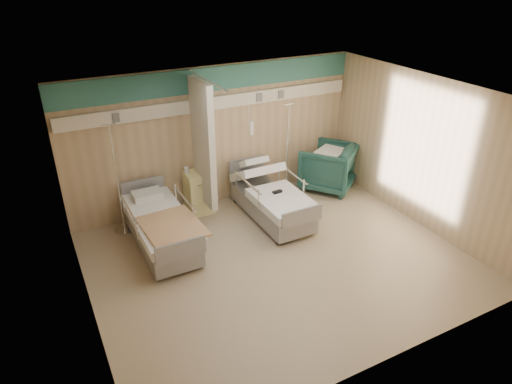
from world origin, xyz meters
TOP-DOWN VIEW (x-y plane):
  - ground at (0.00, 0.00)m, footprint 6.00×5.00m
  - room_walls at (-0.03, 0.25)m, footprint 6.04×5.04m
  - bed_right at (0.60, 1.30)m, footprint 1.00×2.16m
  - bed_left at (-1.60, 1.30)m, footprint 1.00×2.16m
  - bedside_cabinet at (-0.55, 2.20)m, footprint 0.50×0.48m
  - visitor_armchair at (2.35, 1.90)m, footprint 1.51×1.52m
  - waffle_blanket at (2.38, 1.89)m, footprint 0.79×0.76m
  - iv_stand_right at (1.39, 2.08)m, footprint 0.36×0.36m
  - iv_stand_left at (-2.08, 2.15)m, footprint 0.37×0.37m
  - call_remote at (0.61, 1.12)m, footprint 0.18×0.09m
  - tan_blanket at (-1.53, 0.84)m, footprint 0.96×1.18m
  - toiletry_bag at (-0.43, 2.21)m, footprint 0.22×0.17m
  - white_cup at (-0.74, 2.28)m, footprint 0.11×0.11m

SIDE VIEW (x-z plane):
  - ground at x=0.00m, z-range 0.00..0.00m
  - bed_right at x=0.60m, z-range 0.00..0.63m
  - bed_left at x=-1.60m, z-range 0.00..0.63m
  - iv_stand_right at x=1.39m, z-range -0.59..1.41m
  - bedside_cabinet at x=-0.55m, z-range 0.00..0.85m
  - iv_stand_left at x=-2.08m, z-range -0.62..1.47m
  - visitor_armchair at x=2.35m, z-range 0.00..1.00m
  - tan_blanket at x=-1.53m, z-range 0.63..0.67m
  - call_remote at x=0.61m, z-range 0.63..0.67m
  - toiletry_bag at x=-0.43m, z-range 0.85..0.96m
  - white_cup at x=-0.74m, z-range 0.85..0.98m
  - waffle_blanket at x=2.38m, z-range 1.00..1.06m
  - room_walls at x=-0.03m, z-range 0.45..3.27m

